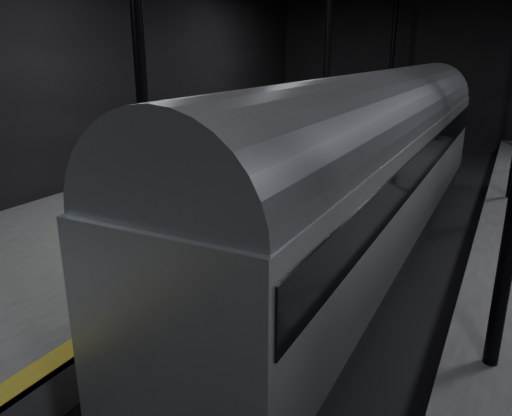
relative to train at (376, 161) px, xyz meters
The scene contains 6 objects.
ground 3.81m from the train, 89.99° to the right, with size 44.00×44.00×0.00m, color black.
platform_left 8.23m from the train, 164.38° to the right, with size 9.00×43.80×1.00m, color #4C4B49.
tactile_strip 4.44m from the train, 147.17° to the right, with size 0.50×43.80×0.01m, color #896319.
track 3.75m from the train, 89.99° to the right, with size 2.40×43.00×0.24m.
train is the anchor object (origin of this frame).
woman 4.04m from the train, behind, with size 0.66×0.44×1.82m, color #967C5C.
Camera 1 is at (3.60, -12.82, 6.38)m, focal length 35.00 mm.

